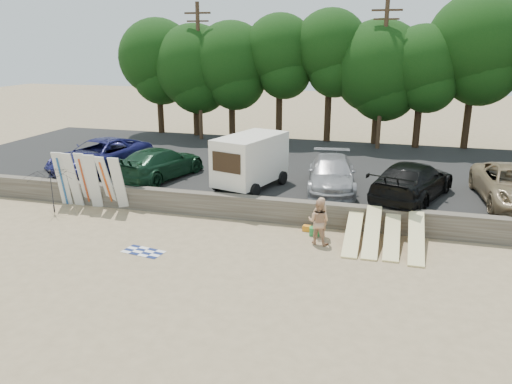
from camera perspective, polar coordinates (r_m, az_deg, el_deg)
ground at (r=17.95m, az=4.86°, el=-7.04°), size 120.00×120.00×0.00m
seawall at (r=20.52m, az=6.48°, el=-2.46°), size 44.00×0.50×1.00m
parking_lot at (r=27.69m, az=9.01°, el=2.22°), size 44.00×14.50×0.70m
treeline at (r=33.76m, az=11.46°, el=14.89°), size 33.34×6.14×9.39m
utility_poles at (r=32.21m, az=14.28°, el=13.13°), size 25.80×0.26×9.00m
box_trailer at (r=22.94m, az=-0.63°, el=3.81°), size 2.99×4.22×2.45m
car_0 at (r=27.31m, az=-17.39°, el=3.99°), size 3.89×6.39×1.66m
car_1 at (r=25.15m, az=-10.88°, el=3.26°), size 3.32×5.64×1.53m
car_2 at (r=23.02m, az=8.64°, el=2.06°), size 2.77×5.38×1.49m
car_3 at (r=22.41m, az=17.43°, el=1.24°), size 4.06×6.06×1.63m
surfboard_upright_0 at (r=24.25m, az=-21.28°, el=1.43°), size 0.58×0.65×2.56m
surfboard_upright_1 at (r=23.90m, az=-20.20°, el=1.32°), size 0.56×0.67×2.55m
surfboard_upright_2 at (r=23.71m, az=-19.01°, el=1.33°), size 0.52×0.62×2.56m
surfboard_upright_3 at (r=23.33m, az=-18.12°, el=1.16°), size 0.60×0.71×2.55m
surfboard_upright_4 at (r=23.06m, az=-16.70°, el=1.05°), size 0.61×0.88×2.50m
surfboard_upright_5 at (r=22.65m, az=-15.42°, el=0.89°), size 0.54×0.80×2.52m
surfboard_low_0 at (r=18.94m, az=11.03°, el=-4.56°), size 0.56×2.91×0.87m
surfboard_low_1 at (r=18.86m, az=13.11°, el=-4.42°), size 0.56×2.84×1.10m
surfboard_low_2 at (r=18.96m, az=15.29°, el=-4.73°), size 0.56×2.89×0.94m
surfboard_low_3 at (r=18.80m, az=17.84°, el=-4.97°), size 0.56×2.86×1.05m
beachgoer_a at (r=19.22m, az=7.35°, el=-2.89°), size 0.70×0.62×1.61m
beachgoer_b at (r=18.60m, az=7.17°, el=-3.39°), size 0.94×0.79×1.72m
cooler at (r=19.60m, az=6.68°, el=-4.48°), size 0.42×0.35×0.32m
gear_bag at (r=20.02m, az=5.81°, el=-4.14°), size 0.32×0.27×0.22m
beach_towel at (r=18.49m, az=-12.74°, el=-6.66°), size 1.73×1.73×0.00m
beach_umbrella at (r=23.50m, az=-22.24°, el=0.15°), size 3.06×3.05×2.00m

